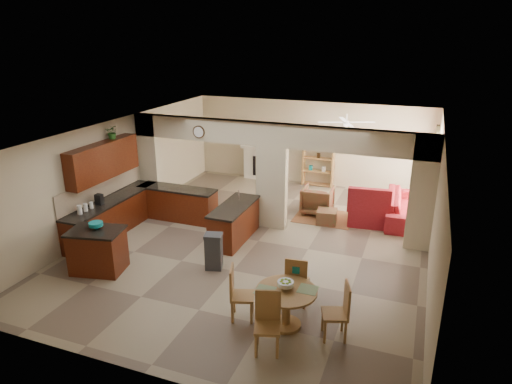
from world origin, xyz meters
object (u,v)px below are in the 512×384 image
at_px(kitchen_island, 98,250).
at_px(dining_table, 286,302).
at_px(armchair, 317,200).
at_px(sofa, 405,207).

relative_size(kitchen_island, dining_table, 1.17).
bearing_deg(kitchen_island, armchair, 41.73).
xyz_separation_m(kitchen_island, dining_table, (4.40, -0.48, 0.01)).
distance_m(kitchen_island, sofa, 8.07).
bearing_deg(dining_table, armchair, 97.75).
bearing_deg(sofa, armchair, 96.07).
xyz_separation_m(kitchen_island, armchair, (3.66, 4.97, -0.09)).
xyz_separation_m(kitchen_island, sofa, (6.03, 5.36, -0.13)).
height_order(sofa, armchair, armchair).
bearing_deg(armchair, dining_table, 96.63).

